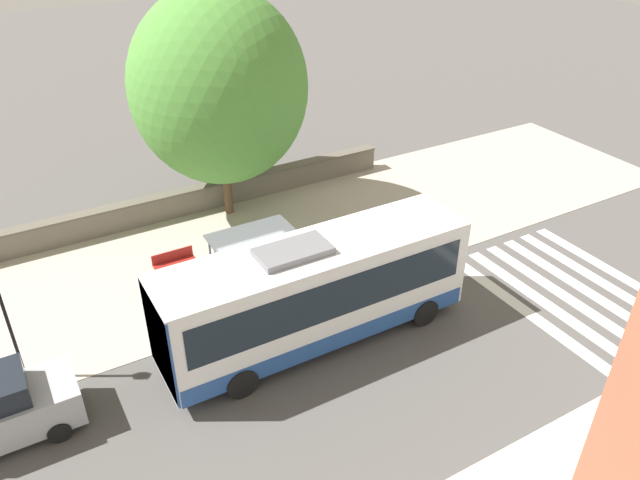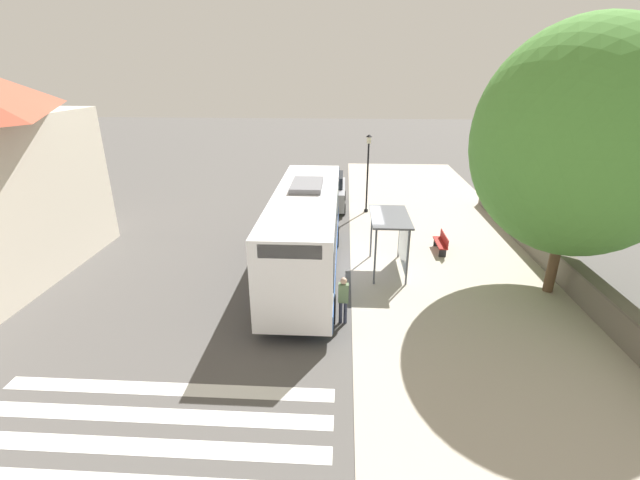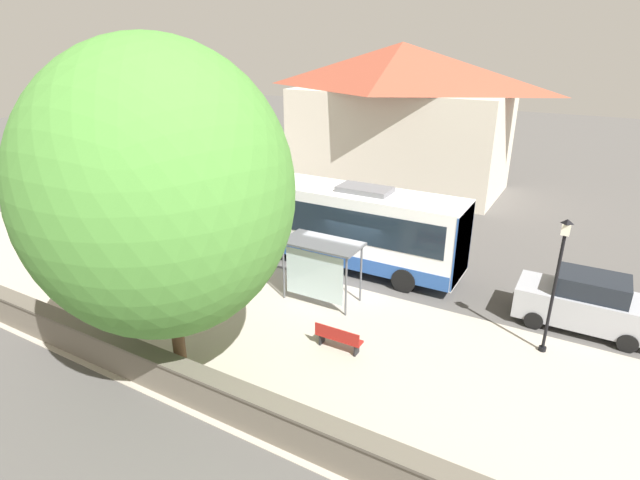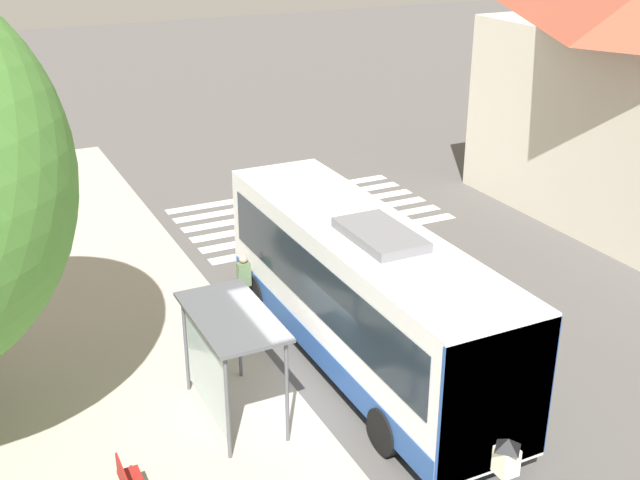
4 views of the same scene
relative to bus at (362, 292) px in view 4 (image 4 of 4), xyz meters
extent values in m
plane|color=#514F4C|center=(-1.87, -0.80, -1.95)|extent=(120.00, 120.00, 0.00)
cube|color=#ADA393|center=(-6.37, -0.80, -1.94)|extent=(9.00, 44.00, 0.02)
cube|color=silver|center=(3.13, 7.16, -1.94)|extent=(9.00, 0.50, 0.01)
cube|color=silver|center=(3.13, 8.11, -1.94)|extent=(9.00, 0.50, 0.01)
cube|color=silver|center=(3.13, 9.06, -1.94)|extent=(9.00, 0.50, 0.01)
cube|color=silver|center=(3.13, 10.01, -1.94)|extent=(9.00, 0.50, 0.01)
cube|color=silver|center=(3.13, 10.96, -1.94)|extent=(9.00, 0.50, 0.01)
cube|color=silver|center=(3.13, 11.91, -1.94)|extent=(9.00, 0.50, 0.01)
cube|color=white|center=(0.00, 0.02, 0.06)|extent=(2.47, 10.20, 3.10)
cube|color=black|center=(0.00, 0.02, 0.46)|extent=(2.51, 9.38, 1.37)
cube|color=#264C93|center=(0.00, 0.02, -1.19)|extent=(2.51, 10.00, 0.62)
cube|color=#264C93|center=(0.00, -5.05, 0.06)|extent=(2.51, 0.06, 2.98)
cube|color=black|center=(0.00, 5.08, 1.30)|extent=(1.86, 0.08, 0.43)
cube|color=slate|center=(0.00, -0.75, 1.72)|extent=(1.24, 2.24, 0.22)
cylinder|color=black|center=(-1.16, 3.59, -1.45)|extent=(0.30, 1.00, 1.00)
cylinder|color=black|center=(1.16, 3.59, -1.45)|extent=(0.30, 1.00, 1.00)
cylinder|color=black|center=(-1.16, -3.14, -1.45)|extent=(0.30, 1.00, 1.00)
cylinder|color=black|center=(1.16, -3.14, -1.45)|extent=(0.30, 1.00, 1.00)
cylinder|color=#515459|center=(-2.78, -1.97, -0.76)|extent=(0.08, 0.08, 2.38)
cylinder|color=#515459|center=(-2.78, 0.74, -0.76)|extent=(0.08, 0.08, 2.38)
cylinder|color=#515459|center=(-4.05, -1.97, -0.76)|extent=(0.08, 0.08, 2.38)
cylinder|color=#515459|center=(-4.05, 0.74, -0.76)|extent=(0.08, 0.08, 2.38)
cube|color=#515459|center=(-3.42, -0.61, 0.47)|extent=(1.57, 3.00, 0.08)
cube|color=silver|center=(-4.03, -0.61, -0.64)|extent=(0.03, 2.43, 1.90)
cylinder|color=#2D3347|center=(-1.64, 3.63, -1.54)|extent=(0.12, 0.12, 0.82)
cylinder|color=#2D3347|center=(-1.48, 3.63, -1.54)|extent=(0.12, 0.12, 0.82)
cube|color=#59724C|center=(-1.56, 3.63, -0.79)|extent=(0.34, 0.22, 0.67)
sphere|color=tan|center=(-1.56, 3.63, -0.34)|extent=(0.23, 0.23, 0.23)
cube|color=silver|center=(-2.87, -8.63, 2.35)|extent=(0.24, 0.24, 0.35)
pyramid|color=black|center=(-2.87, -8.63, 2.59)|extent=(0.28, 0.28, 0.14)
camera|label=1|loc=(13.96, -7.84, 11.61)|focal=35.00mm
camera|label=2|loc=(-1.49, 16.14, 6.12)|focal=24.00mm
camera|label=3|loc=(-18.53, -9.09, 7.61)|focal=28.00mm
camera|label=4|loc=(-8.17, -14.49, 8.42)|focal=45.00mm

